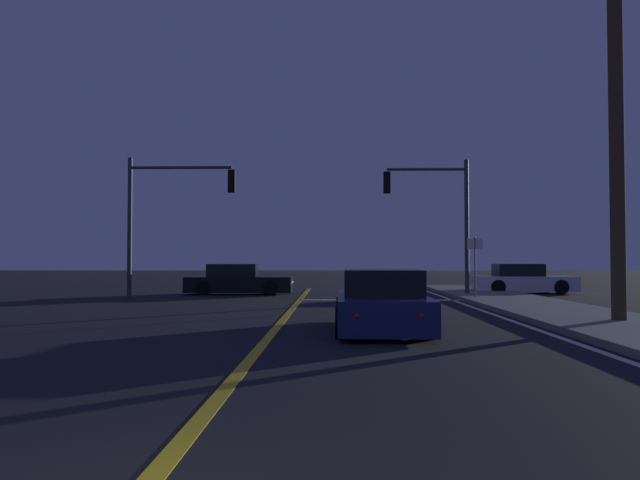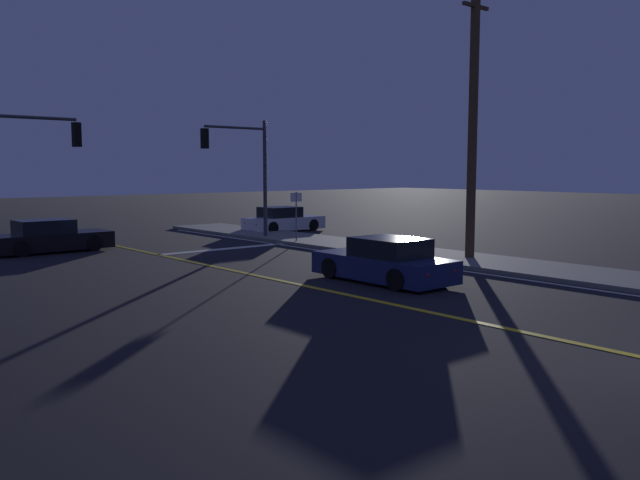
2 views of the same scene
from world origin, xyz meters
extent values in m
cube|color=slate|center=(7.63, 10.94, 0.07)|extent=(3.20, 39.37, 0.15)
cube|color=gold|center=(0.00, 10.94, 0.01)|extent=(0.20, 37.18, 0.01)
cube|color=silver|center=(5.78, 10.94, 0.01)|extent=(0.16, 37.18, 0.01)
cube|color=silver|center=(3.02, 20.37, 0.01)|extent=(6.03, 0.50, 0.01)
cube|color=silver|center=(9.96, 25.28, 0.44)|extent=(4.47, 1.88, 0.68)
cube|color=black|center=(9.70, 25.28, 1.04)|extent=(2.06, 1.59, 0.60)
cylinder|color=black|center=(11.35, 26.11, 0.32)|extent=(0.64, 0.23, 0.64)
cylinder|color=black|center=(11.33, 24.41, 0.32)|extent=(0.64, 0.23, 0.64)
cylinder|color=black|center=(8.60, 26.15, 0.32)|extent=(0.64, 0.23, 0.64)
cylinder|color=black|center=(8.57, 24.45, 0.32)|extent=(0.64, 0.23, 0.64)
sphere|color=#FFF4CC|center=(12.13, 25.81, 0.52)|extent=(0.18, 0.18, 0.18)
sphere|color=#FFF4CC|center=(12.12, 24.69, 0.52)|extent=(0.18, 0.18, 0.18)
sphere|color=red|center=(7.80, 25.87, 0.52)|extent=(0.14, 0.14, 0.14)
sphere|color=red|center=(7.78, 24.75, 0.52)|extent=(0.14, 0.14, 0.14)
cube|color=navy|center=(2.34, 10.37, 0.44)|extent=(1.94, 4.56, 0.68)
cube|color=black|center=(2.33, 10.10, 1.04)|extent=(1.65, 2.11, 0.60)
cylinder|color=black|center=(1.47, 11.79, 0.32)|extent=(0.23, 0.64, 0.64)
cylinder|color=black|center=(3.24, 11.77, 0.32)|extent=(0.23, 0.64, 0.64)
cylinder|color=black|center=(1.44, 8.98, 0.32)|extent=(0.23, 0.64, 0.64)
cylinder|color=black|center=(3.20, 8.96, 0.32)|extent=(0.23, 0.64, 0.64)
sphere|color=#FFF4CC|center=(1.78, 12.59, 0.52)|extent=(0.18, 0.18, 0.18)
sphere|color=#FFF4CC|center=(2.95, 12.57, 0.52)|extent=(0.18, 0.18, 0.18)
sphere|color=red|center=(1.73, 8.16, 0.52)|extent=(0.14, 0.14, 0.14)
sphere|color=red|center=(2.90, 8.15, 0.52)|extent=(0.14, 0.14, 0.14)
cube|color=black|center=(-2.87, 24.18, 0.44)|extent=(4.67, 1.91, 0.68)
cube|color=black|center=(-3.15, 24.17, 1.04)|extent=(2.16, 1.61, 0.60)
cylinder|color=black|center=(-1.45, 25.05, 0.32)|extent=(0.64, 0.23, 0.64)
cylinder|color=black|center=(-1.42, 23.36, 0.32)|extent=(0.64, 0.23, 0.64)
cylinder|color=black|center=(-4.33, 25.00, 0.32)|extent=(0.64, 0.23, 0.64)
cylinder|color=black|center=(-4.30, 23.30, 0.32)|extent=(0.64, 0.23, 0.64)
sphere|color=#FFF4CC|center=(-0.63, 24.79, 0.52)|extent=(0.18, 0.18, 0.18)
sphere|color=#FFF4CC|center=(-0.60, 23.66, 0.52)|extent=(0.18, 0.18, 0.18)
sphere|color=red|center=(-5.15, 24.70, 0.52)|extent=(0.14, 0.14, 0.14)
sphere|color=red|center=(-5.13, 23.57, 0.52)|extent=(0.14, 0.14, 0.14)
cylinder|color=#38383D|center=(6.83, 22.67, 2.85)|extent=(0.18, 0.18, 5.71)
cylinder|color=#38383D|center=(5.18, 22.67, 5.31)|extent=(3.31, 0.12, 0.12)
cube|color=black|center=(3.52, 22.67, 4.76)|extent=(0.28, 0.28, 0.90)
sphere|color=red|center=(3.52, 22.67, 5.03)|extent=(0.22, 0.22, 0.22)
sphere|color=#4C2D05|center=(3.52, 22.67, 4.76)|extent=(0.22, 0.22, 0.22)
sphere|color=#0A3814|center=(3.52, 22.67, 4.49)|extent=(0.22, 0.22, 0.22)
cylinder|color=#38383D|center=(-6.83, 21.27, 2.80)|extent=(0.18, 0.18, 5.61)
cylinder|color=#38383D|center=(-4.80, 21.27, 5.21)|extent=(4.07, 0.12, 0.12)
cube|color=black|center=(-2.76, 21.27, 4.66)|extent=(0.28, 0.28, 0.90)
sphere|color=red|center=(-2.76, 21.27, 4.93)|extent=(0.22, 0.22, 0.22)
sphere|color=#4C2D05|center=(-2.76, 21.27, 4.66)|extent=(0.22, 0.22, 0.22)
sphere|color=#0A3814|center=(-2.76, 21.27, 4.39)|extent=(0.22, 0.22, 0.22)
cylinder|color=#4C3823|center=(7.93, 11.35, 5.27)|extent=(0.34, 0.34, 10.55)
cylinder|color=slate|center=(6.53, 19.87, 1.19)|extent=(0.06, 0.06, 2.38)
cube|color=white|center=(6.53, 19.87, 2.13)|extent=(0.56, 0.14, 0.40)
camera|label=1|loc=(1.30, -3.32, 1.57)|focal=35.00mm
camera|label=2|loc=(-11.88, -3.30, 3.36)|focal=36.82mm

